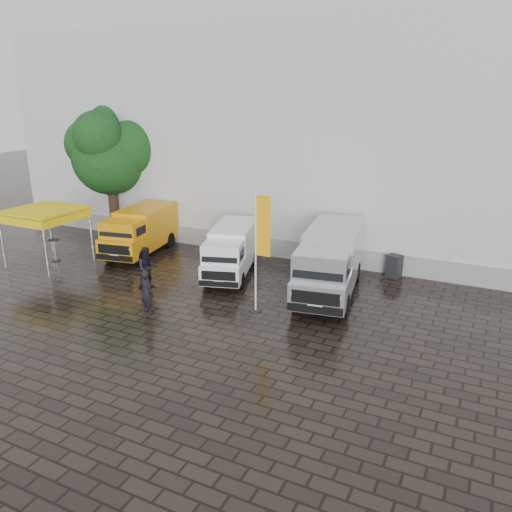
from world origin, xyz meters
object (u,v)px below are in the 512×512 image
Objects in this scene: van_white at (231,252)px; wheelie_bin at (394,266)px; cocktail_table at (55,250)px; canopy_tent at (44,213)px; person_tent at (148,268)px; van_silver at (330,263)px; flagpole at (260,246)px; person_front at (147,292)px; van_yellow at (140,232)px.

wheelie_bin is at bearing 6.91° from van_white.
canopy_tent is at bearing -79.26° from cocktail_table.
wheelie_bin is 0.57× the size of person_tent.
van_white is 4.07m from person_tent.
van_silver is 1.32× the size of flagpole.
person_tent is (6.73, -0.51, -1.75)m from canopy_tent.
person_tent is (-2.53, -3.18, -0.20)m from van_white.
flagpole is 4.85m from person_front.
person_front is (-0.85, -5.40, -0.26)m from van_white.
person_front is at bearing -59.57° from van_yellow.
van_yellow is at bearing 41.69° from cocktail_table.
person_front is 0.94× the size of person_tent.
person_tent is at bearing -167.94° from van_silver.
canopy_tent reaches higher than person_tent.
person_front is 2.78m from person_tent.
person_front is at bearing -100.76° from person_tent.
van_silver is 7.80m from person_front.
canopy_tent is at bearing 177.02° from flagpole.
van_white is 2.96× the size of person_front.
van_silver reaches higher than cocktail_table.
van_yellow is 6.08m from van_white.
van_yellow is 2.96× the size of person_front.
flagpole is at bearing -2.98° from canopy_tent.
person_tent is (-9.68, -6.36, 0.42)m from wheelie_bin.
canopy_tent is at bearing -179.41° from van_silver.
van_white is at bearing 133.27° from flagpole.
cocktail_table is (-14.37, -1.91, -0.83)m from van_silver.
van_white is at bearing 3.67° from person_tent.
person_tent reaches higher than cocktail_table.
van_silver is 4.16m from wheelie_bin.
van_white is 7.85m from wheelie_bin.
canopy_tent is (-9.26, -2.67, 1.55)m from van_white.
canopy_tent reaches higher than van_yellow.
flagpole is at bearing -133.81° from person_front.
van_yellow reaches higher than wheelie_bin.
van_silver reaches higher than person_tent.
canopy_tent is (-14.29, -2.38, 1.30)m from van_silver.
flagpole is at bearing -131.17° from van_silver.
van_silver is (11.07, -1.04, 0.18)m from van_yellow.
canopy_tent is 2.77× the size of cocktail_table.
van_white is at bearing -139.88° from wheelie_bin.
person_tent is (3.51, -3.92, -0.28)m from van_yellow.
person_front is (5.19, -6.14, -0.33)m from van_yellow.
wheelie_bin is (13.19, 2.43, -0.69)m from van_yellow.
person_tent is at bearing -8.15° from cocktail_table.
van_yellow is at bearing 165.80° from van_silver.
person_tent is (-5.65, 0.13, -1.80)m from flagpole.
person_front is at bearing -20.60° from cocktail_table.
cocktail_table is 17.35m from wheelie_bin.
cocktail_table is 0.60× the size of person_tent.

